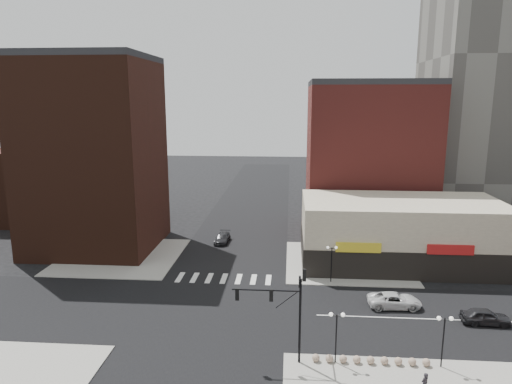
{
  "coord_description": "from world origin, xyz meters",
  "views": [
    {
      "loc": [
        7.3,
        -40.39,
        20.24
      ],
      "look_at": [
        3.89,
        4.28,
        11.0
      ],
      "focal_mm": 32.0,
      "sensor_mm": 36.0,
      "label": 1
    }
  ],
  "objects_px": {
    "traffic_signal": "(288,302)",
    "dark_sedan_north": "(222,238)",
    "street_lamp_se_b": "(444,329)",
    "white_suv": "(395,300)",
    "street_lamp_ne": "(332,255)",
    "dark_sedan_east": "(485,317)",
    "street_lamp_se_a": "(337,325)",
    "pedestrian": "(425,384)"
  },
  "relations": [
    {
      "from": "traffic_signal",
      "to": "dark_sedan_north",
      "type": "relative_size",
      "value": 1.73
    },
    {
      "from": "street_lamp_se_a",
      "to": "white_suv",
      "type": "relative_size",
      "value": 0.8
    },
    {
      "from": "street_lamp_se_b",
      "to": "pedestrian",
      "type": "height_order",
      "value": "street_lamp_se_b"
    },
    {
      "from": "street_lamp_se_a",
      "to": "dark_sedan_north",
      "type": "xyz_separation_m",
      "value": [
        -13.24,
        29.38,
        -2.64
      ]
    },
    {
      "from": "street_lamp_se_a",
      "to": "pedestrian",
      "type": "distance_m",
      "value": 7.15
    },
    {
      "from": "street_lamp_se_b",
      "to": "street_lamp_ne",
      "type": "xyz_separation_m",
      "value": [
        -7.0,
        16.0,
        0.0
      ]
    },
    {
      "from": "street_lamp_se_b",
      "to": "dark_sedan_east",
      "type": "bearing_deg",
      "value": 50.03
    },
    {
      "from": "dark_sedan_north",
      "to": "pedestrian",
      "type": "height_order",
      "value": "pedestrian"
    },
    {
      "from": "street_lamp_se_b",
      "to": "dark_sedan_east",
      "type": "distance_m",
      "value": 10.05
    },
    {
      "from": "street_lamp_ne",
      "to": "dark_sedan_east",
      "type": "relative_size",
      "value": 0.97
    },
    {
      "from": "pedestrian",
      "to": "dark_sedan_north",
      "type": "bearing_deg",
      "value": -90.65
    },
    {
      "from": "white_suv",
      "to": "dark_sedan_east",
      "type": "bearing_deg",
      "value": -113.72
    },
    {
      "from": "street_lamp_ne",
      "to": "street_lamp_se_b",
      "type": "bearing_deg",
      "value": -66.37
    },
    {
      "from": "traffic_signal",
      "to": "street_lamp_se_b",
      "type": "bearing_deg",
      "value": -0.82
    },
    {
      "from": "traffic_signal",
      "to": "street_lamp_ne",
      "type": "height_order",
      "value": "traffic_signal"
    },
    {
      "from": "white_suv",
      "to": "dark_sedan_north",
      "type": "height_order",
      "value": "white_suv"
    },
    {
      "from": "street_lamp_ne",
      "to": "white_suv",
      "type": "bearing_deg",
      "value": -44.8
    },
    {
      "from": "dark_sedan_north",
      "to": "pedestrian",
      "type": "relative_size",
      "value": 2.64
    },
    {
      "from": "traffic_signal",
      "to": "dark_sedan_east",
      "type": "relative_size",
      "value": 1.81
    },
    {
      "from": "white_suv",
      "to": "dark_sedan_north",
      "type": "xyz_separation_m",
      "value": [
        -19.97,
        19.07,
        -0.07
      ]
    },
    {
      "from": "street_lamp_se_b",
      "to": "dark_sedan_north",
      "type": "distance_m",
      "value": 36.35
    },
    {
      "from": "street_lamp_se_a",
      "to": "pedestrian",
      "type": "relative_size",
      "value": 2.45
    },
    {
      "from": "street_lamp_ne",
      "to": "pedestrian",
      "type": "distance_m",
      "value": 20.3
    },
    {
      "from": "traffic_signal",
      "to": "pedestrian",
      "type": "relative_size",
      "value": 4.57
    },
    {
      "from": "street_lamp_ne",
      "to": "street_lamp_se_a",
      "type": "bearing_deg",
      "value": -93.58
    },
    {
      "from": "dark_sedan_north",
      "to": "street_lamp_se_b",
      "type": "bearing_deg",
      "value": -51.3
    },
    {
      "from": "white_suv",
      "to": "street_lamp_ne",
      "type": "bearing_deg",
      "value": 42.32
    },
    {
      "from": "street_lamp_se_b",
      "to": "white_suv",
      "type": "xyz_separation_m",
      "value": [
        -1.27,
        10.31,
        -2.57
      ]
    },
    {
      "from": "traffic_signal",
      "to": "street_lamp_se_b",
      "type": "height_order",
      "value": "traffic_signal"
    },
    {
      "from": "traffic_signal",
      "to": "white_suv",
      "type": "relative_size",
      "value": 1.5
    },
    {
      "from": "street_lamp_se_a",
      "to": "dark_sedan_north",
      "type": "distance_m",
      "value": 32.33
    },
    {
      "from": "dark_sedan_north",
      "to": "street_lamp_ne",
      "type": "bearing_deg",
      "value": -40.38
    },
    {
      "from": "street_lamp_ne",
      "to": "dark_sedan_east",
      "type": "bearing_deg",
      "value": -32.85
    },
    {
      "from": "traffic_signal",
      "to": "pedestrian",
      "type": "height_order",
      "value": "traffic_signal"
    },
    {
      "from": "street_lamp_se_b",
      "to": "dark_sedan_east",
      "type": "xyz_separation_m",
      "value": [
        6.24,
        7.45,
        -2.56
      ]
    },
    {
      "from": "street_lamp_se_b",
      "to": "pedestrian",
      "type": "relative_size",
      "value": 2.45
    },
    {
      "from": "traffic_signal",
      "to": "dark_sedan_north",
      "type": "distance_m",
      "value": 31.01
    },
    {
      "from": "dark_sedan_east",
      "to": "street_lamp_se_b",
      "type": "bearing_deg",
      "value": 142.07
    },
    {
      "from": "dark_sedan_north",
      "to": "pedestrian",
      "type": "xyz_separation_m",
      "value": [
        18.97,
        -32.98,
        0.32
      ]
    },
    {
      "from": "traffic_signal",
      "to": "dark_sedan_north",
      "type": "height_order",
      "value": "traffic_signal"
    },
    {
      "from": "white_suv",
      "to": "traffic_signal",
      "type": "bearing_deg",
      "value": 131.13
    },
    {
      "from": "pedestrian",
      "to": "traffic_signal",
      "type": "bearing_deg",
      "value": -52.2
    }
  ]
}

